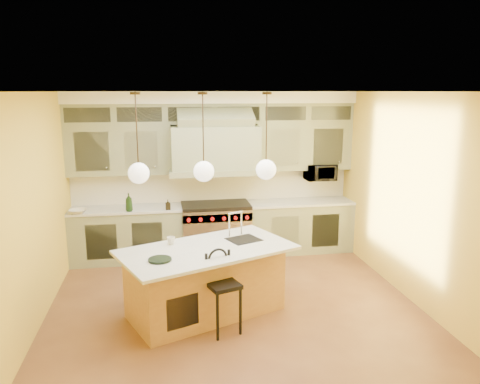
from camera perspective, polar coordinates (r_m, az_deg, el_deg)
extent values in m
plane|color=brown|center=(6.59, -0.64, -13.95)|extent=(5.00, 5.00, 0.00)
plane|color=white|center=(5.92, -0.71, 12.15)|extent=(5.00, 5.00, 0.00)
plane|color=gold|center=(8.52, -3.31, 2.35)|extent=(5.00, 0.00, 5.00)
plane|color=gold|center=(3.76, 5.40, -10.60)|extent=(5.00, 0.00, 5.00)
plane|color=gold|center=(6.23, -24.06, -2.40)|extent=(0.00, 5.00, 5.00)
plane|color=gold|center=(6.93, 20.20, -0.69)|extent=(0.00, 5.00, 5.00)
cube|color=gray|center=(8.41, -13.57, -5.12)|extent=(1.90, 0.65, 0.90)
cube|color=gray|center=(8.75, 7.18, -4.20)|extent=(1.90, 0.65, 0.90)
cube|color=silver|center=(8.29, -13.73, -2.02)|extent=(1.90, 0.68, 0.04)
cube|color=silver|center=(8.63, 7.27, -1.21)|extent=(1.90, 0.68, 0.04)
cube|color=beige|center=(8.54, -3.28, 0.80)|extent=(5.00, 0.04, 0.56)
cube|color=gray|center=(8.26, -14.53, 4.99)|extent=(1.75, 0.35, 0.85)
cube|color=gray|center=(8.62, 7.63, 5.56)|extent=(1.75, 0.35, 0.85)
cube|color=gray|center=(8.11, -3.08, 5.41)|extent=(1.50, 0.70, 0.75)
cube|color=gray|center=(8.16, -3.05, 2.62)|extent=(1.60, 0.76, 0.10)
cube|color=#333833|center=(8.23, -3.27, 9.53)|extent=(5.00, 0.35, 0.35)
cube|color=white|center=(8.20, -3.27, 11.44)|extent=(5.00, 0.47, 0.20)
cube|color=silver|center=(8.42, -2.96, -4.78)|extent=(1.20, 0.70, 0.90)
cube|color=black|center=(8.29, -3.00, -1.61)|extent=(1.20, 0.70, 0.06)
cube|color=silver|center=(8.02, -2.72, -3.19)|extent=(1.20, 0.06, 0.14)
cube|color=#9D6B38|center=(6.30, -4.21, -10.86)|extent=(2.14, 1.59, 0.88)
cube|color=silver|center=(6.10, -4.05, -7.04)|extent=(2.47, 1.92, 0.04)
cube|color=black|center=(6.42, 0.47, -5.99)|extent=(0.52, 0.50, 0.05)
cylinder|color=black|center=(5.71, -2.75, -15.00)|extent=(0.04, 0.04, 0.59)
cylinder|color=black|center=(5.83, 0.06, -14.37)|extent=(0.04, 0.04, 0.59)
cylinder|color=black|center=(5.96, -4.05, -13.79)|extent=(0.04, 0.04, 0.59)
cylinder|color=black|center=(6.08, -1.34, -13.23)|extent=(0.04, 0.04, 0.59)
cube|color=black|center=(5.76, -2.04, -11.26)|extent=(0.45, 0.45, 0.05)
torus|color=black|center=(5.78, -2.74, -8.11)|extent=(0.26, 0.11, 0.26)
imported|color=black|center=(8.71, 9.74, 2.41)|extent=(0.54, 0.37, 0.30)
imported|color=black|center=(8.00, -13.39, -1.22)|extent=(0.13, 0.13, 0.31)
imported|color=black|center=(8.00, -8.78, -1.53)|extent=(0.09, 0.09, 0.17)
imported|color=silver|center=(8.12, -19.15, -2.24)|extent=(0.29, 0.29, 0.07)
imported|color=beige|center=(6.27, -8.42, -5.90)|extent=(0.11, 0.11, 0.10)
cylinder|color=#2D2319|center=(5.78, -12.68, 11.66)|extent=(0.12, 0.12, 0.03)
cylinder|color=#2D2319|center=(5.80, -12.47, 7.27)|extent=(0.02, 0.02, 0.93)
sphere|color=white|center=(5.87, -12.24, 2.25)|extent=(0.26, 0.26, 0.26)
cylinder|color=#2D2319|center=(5.80, -4.59, 11.91)|extent=(0.12, 0.12, 0.03)
cylinder|color=#2D2319|center=(5.82, -4.52, 7.53)|extent=(0.02, 0.02, 0.93)
sphere|color=white|center=(5.88, -4.43, 2.52)|extent=(0.26, 0.26, 0.26)
cylinder|color=#2D2319|center=(5.93, 3.30, 11.94)|extent=(0.12, 0.12, 0.03)
cylinder|color=#2D2319|center=(5.95, 3.25, 7.64)|extent=(0.02, 0.02, 0.93)
sphere|color=white|center=(6.01, 3.19, 2.74)|extent=(0.26, 0.26, 0.26)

